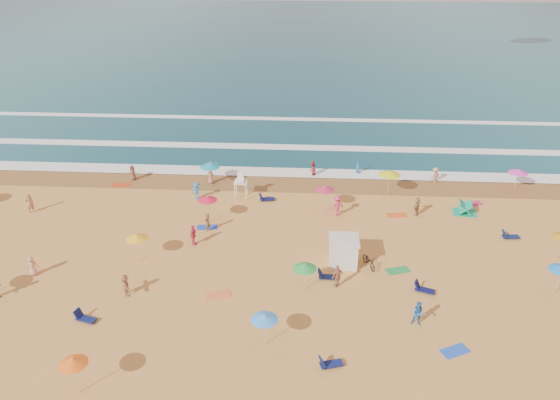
{
  "coord_description": "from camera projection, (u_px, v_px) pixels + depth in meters",
  "views": [
    {
      "loc": [
        4.8,
        -35.57,
        22.62
      ],
      "look_at": [
        2.31,
        6.0,
        1.5
      ],
      "focal_mm": 35.0,
      "sensor_mm": 36.0,
      "label": 1
    }
  ],
  "objects": [
    {
      "name": "surf_foam",
      "position": [
        268.0,
        149.0,
        61.08
      ],
      "size": [
        200.0,
        18.7,
        0.05
      ],
      "color": "white",
      "rests_on": "ground"
    },
    {
      "name": "cabana",
      "position": [
        343.0,
        252.0,
        40.22
      ],
      "size": [
        2.0,
        2.0,
        2.0
      ],
      "primitive_type": "cube",
      "color": "silver",
      "rests_on": "ground"
    },
    {
      "name": "bicycle",
      "position": [
        369.0,
        261.0,
        40.08
      ],
      "size": [
        1.31,
        1.98,
        0.98
      ],
      "primitive_type": "imported",
      "rotation": [
        0.0,
        0.0,
        0.38
      ],
      "color": "black",
      "rests_on": "ground"
    },
    {
      "name": "popup_tents",
      "position": [
        525.0,
        247.0,
        41.65
      ],
      "size": [
        8.35,
        15.02,
        1.2
      ],
      "color": "#FF38B2",
      "rests_on": "ground"
    },
    {
      "name": "cabana_roof",
      "position": [
        344.0,
        240.0,
        39.74
      ],
      "size": [
        2.2,
        2.2,
        0.12
      ],
      "primitive_type": "cube",
      "color": "silver",
      "rests_on": "cabana"
    },
    {
      "name": "beachgoers",
      "position": [
        263.0,
        215.0,
        45.68
      ],
      "size": [
        37.61,
        23.92,
        2.15
      ],
      "color": "blue",
      "rests_on": "ground"
    },
    {
      "name": "loungers",
      "position": [
        322.0,
        285.0,
        37.97
      ],
      "size": [
        40.92,
        21.52,
        0.34
      ],
      "color": "#102050",
      "rests_on": "ground"
    },
    {
      "name": "ground",
      "position": [
        246.0,
        251.0,
        42.15
      ],
      "size": [
        220.0,
        220.0,
        0.0
      ],
      "primitive_type": "plane",
      "color": "gold",
      "rests_on": "ground"
    },
    {
      "name": "towels",
      "position": [
        268.0,
        270.0,
        39.91
      ],
      "size": [
        50.73,
        25.12,
        0.03
      ],
      "color": "#C41850",
      "rests_on": "ground"
    },
    {
      "name": "beach_umbrellas",
      "position": [
        270.0,
        217.0,
        42.75
      ],
      "size": [
        54.39,
        28.82,
        0.73
      ],
      "color": "yellow",
      "rests_on": "ground"
    },
    {
      "name": "wet_sand",
      "position": [
        260.0,
        183.0,
        53.27
      ],
      "size": [
        220.0,
        220.0,
        0.0
      ],
      "primitive_type": "plane",
      "color": "olive",
      "rests_on": "ground"
    },
    {
      "name": "lifeguard_stand",
      "position": [
        241.0,
        187.0,
        50.11
      ],
      "size": [
        1.2,
        1.2,
        2.1
      ],
      "primitive_type": null,
      "color": "white",
      "rests_on": "ground"
    },
    {
      "name": "ocean",
      "position": [
        291.0,
        42.0,
        116.93
      ],
      "size": [
        220.0,
        140.0,
        0.18
      ],
      "primitive_type": "cube",
      "color": "#0C4756",
      "rests_on": "ground"
    }
  ]
}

